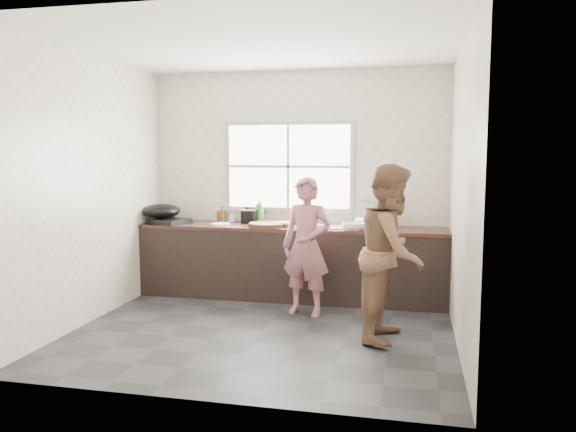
% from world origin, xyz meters
% --- Properties ---
extents(floor, '(3.60, 3.20, 0.01)m').
position_xyz_m(floor, '(0.00, 0.00, -0.01)').
color(floor, '#29292C').
rests_on(floor, ground).
extents(ceiling, '(3.60, 3.20, 0.01)m').
position_xyz_m(ceiling, '(0.00, 0.00, 2.71)').
color(ceiling, silver).
rests_on(ceiling, wall_back).
extents(wall_back, '(3.60, 0.01, 2.70)m').
position_xyz_m(wall_back, '(0.00, 1.60, 1.35)').
color(wall_back, beige).
rests_on(wall_back, ground).
extents(wall_left, '(0.01, 3.20, 2.70)m').
position_xyz_m(wall_left, '(-1.80, 0.00, 1.35)').
color(wall_left, silver).
rests_on(wall_left, ground).
extents(wall_right, '(0.01, 3.20, 2.70)m').
position_xyz_m(wall_right, '(1.80, 0.00, 1.35)').
color(wall_right, beige).
rests_on(wall_right, ground).
extents(wall_front, '(3.60, 0.01, 2.70)m').
position_xyz_m(wall_front, '(0.00, -1.60, 1.35)').
color(wall_front, beige).
rests_on(wall_front, ground).
extents(cabinet, '(3.60, 0.62, 0.82)m').
position_xyz_m(cabinet, '(0.00, 1.29, 0.41)').
color(cabinet, black).
rests_on(cabinet, floor).
extents(countertop, '(3.60, 0.64, 0.04)m').
position_xyz_m(countertop, '(0.00, 1.29, 0.84)').
color(countertop, '#321914').
rests_on(countertop, cabinet).
extents(sink, '(0.55, 0.45, 0.02)m').
position_xyz_m(sink, '(0.35, 1.29, 0.86)').
color(sink, silver).
rests_on(sink, countertop).
extents(faucet, '(0.02, 0.02, 0.30)m').
position_xyz_m(faucet, '(0.35, 1.49, 1.01)').
color(faucet, silver).
rests_on(faucet, countertop).
extents(window_frame, '(1.60, 0.05, 1.10)m').
position_xyz_m(window_frame, '(-0.10, 1.59, 1.55)').
color(window_frame, '#9EA0A5').
rests_on(window_frame, wall_back).
extents(window_glazing, '(1.50, 0.01, 1.00)m').
position_xyz_m(window_glazing, '(-0.10, 1.57, 1.55)').
color(window_glazing, white).
rests_on(window_glazing, window_frame).
extents(woman, '(0.56, 0.43, 1.37)m').
position_xyz_m(woman, '(0.30, 0.65, 0.69)').
color(woman, '#A96570').
rests_on(woman, floor).
extents(person_side, '(0.73, 0.87, 1.62)m').
position_xyz_m(person_side, '(1.21, 0.04, 0.81)').
color(person_side, brown).
rests_on(person_side, floor).
extents(cutting_board, '(0.46, 0.46, 0.04)m').
position_xyz_m(cutting_board, '(-0.26, 1.18, 0.88)').
color(cutting_board, '#342514').
rests_on(cutting_board, countertop).
extents(cleaver, '(0.21, 0.13, 0.01)m').
position_xyz_m(cleaver, '(-0.20, 1.25, 0.90)').
color(cleaver, '#AAADB1').
rests_on(cleaver, cutting_board).
extents(bowl_mince, '(0.27, 0.27, 0.05)m').
position_xyz_m(bowl_mince, '(-0.06, 1.25, 0.89)').
color(bowl_mince, white).
rests_on(bowl_mince, countertop).
extents(bowl_crabs, '(0.23, 0.23, 0.07)m').
position_xyz_m(bowl_crabs, '(0.75, 1.08, 0.89)').
color(bowl_crabs, white).
rests_on(bowl_crabs, countertop).
extents(bowl_held, '(0.25, 0.25, 0.06)m').
position_xyz_m(bowl_held, '(0.32, 1.08, 0.89)').
color(bowl_held, white).
rests_on(bowl_held, countertop).
extents(black_pot, '(0.29, 0.29, 0.16)m').
position_xyz_m(black_pot, '(-0.57, 1.48, 0.94)').
color(black_pot, black).
rests_on(black_pot, countertop).
extents(plate_food, '(0.27, 0.27, 0.02)m').
position_xyz_m(plate_food, '(-0.85, 1.21, 0.87)').
color(plate_food, white).
rests_on(plate_food, countertop).
extents(bottle_green, '(0.15, 0.15, 0.32)m').
position_xyz_m(bottle_green, '(-0.45, 1.52, 1.02)').
color(bottle_green, '#3F872C').
rests_on(bottle_green, countertop).
extents(bottle_brown_tall, '(0.09, 0.09, 0.18)m').
position_xyz_m(bottle_brown_tall, '(-0.94, 1.52, 0.95)').
color(bottle_brown_tall, '#4D3013').
rests_on(bottle_brown_tall, countertop).
extents(bottle_brown_short, '(0.19, 0.19, 0.19)m').
position_xyz_m(bottle_brown_short, '(-0.61, 1.52, 0.95)').
color(bottle_brown_short, '#482812').
rests_on(bottle_brown_short, countertop).
extents(glass_jar, '(0.08, 0.08, 0.09)m').
position_xyz_m(glass_jar, '(-0.81, 1.52, 0.90)').
color(glass_jar, '#B8BBBE').
rests_on(glass_jar, countertop).
extents(burner, '(0.49, 0.49, 0.06)m').
position_xyz_m(burner, '(-1.49, 1.19, 0.89)').
color(burner, black).
rests_on(burner, countertop).
extents(wok, '(0.56, 0.56, 0.17)m').
position_xyz_m(wok, '(-1.61, 1.22, 1.01)').
color(wok, black).
rests_on(wok, burner).
extents(dish_rack, '(0.39, 0.28, 0.29)m').
position_xyz_m(dish_rack, '(0.94, 1.40, 1.00)').
color(dish_rack, silver).
rests_on(dish_rack, countertop).
extents(pot_lid_left, '(0.29, 0.29, 0.01)m').
position_xyz_m(pot_lid_left, '(-1.38, 1.33, 0.87)').
color(pot_lid_left, '#A7A9AD').
rests_on(pot_lid_left, countertop).
extents(pot_lid_right, '(0.28, 0.28, 0.01)m').
position_xyz_m(pot_lid_right, '(-0.88, 1.47, 0.87)').
color(pot_lid_right, silver).
rests_on(pot_lid_right, countertop).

